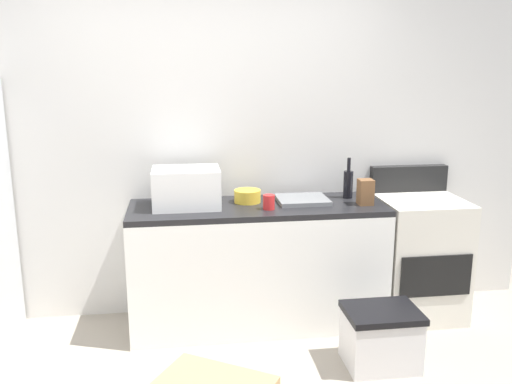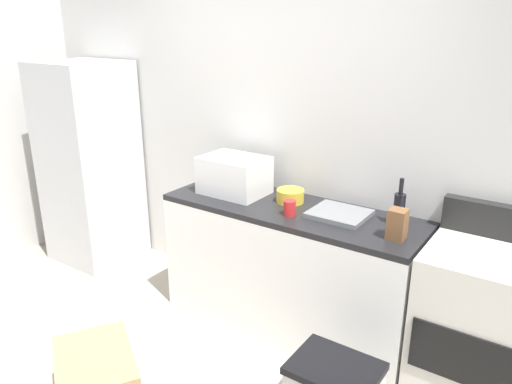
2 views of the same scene
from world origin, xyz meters
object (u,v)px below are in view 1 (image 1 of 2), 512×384
(stove_oven, at_px, (418,255))
(wine_bottle, at_px, (348,183))
(mixing_bowl, at_px, (247,196))
(storage_bin, at_px, (381,337))
(coffee_mug, at_px, (269,202))
(microwave, at_px, (186,188))
(knife_block, at_px, (365,192))

(stove_oven, height_order, wine_bottle, wine_bottle)
(mixing_bowl, height_order, storage_bin, mixing_bowl)
(coffee_mug, xyz_separation_m, mixing_bowl, (-0.12, 0.21, -0.00))
(coffee_mug, distance_m, storage_bin, 1.13)
(wine_bottle, relative_size, coffee_mug, 3.00)
(microwave, xyz_separation_m, storage_bin, (1.18, -0.71, -0.84))
(stove_oven, relative_size, wine_bottle, 3.67)
(storage_bin, bearing_deg, stove_oven, 52.29)
(stove_oven, xyz_separation_m, coffee_mug, (-1.16, -0.13, 0.48))
(microwave, bearing_deg, coffee_mug, -14.78)
(wine_bottle, distance_m, coffee_mug, 0.68)
(microwave, bearing_deg, mixing_bowl, 8.66)
(mixing_bowl, distance_m, storage_bin, 1.31)
(stove_oven, bearing_deg, storage_bin, -127.71)
(wine_bottle, xyz_separation_m, mixing_bowl, (-0.75, -0.03, -0.06))
(wine_bottle, height_order, storage_bin, wine_bottle)
(storage_bin, bearing_deg, knife_block, 83.70)
(knife_block, distance_m, storage_bin, 1.00)
(coffee_mug, bearing_deg, storage_bin, -41.79)
(microwave, relative_size, knife_block, 2.56)
(coffee_mug, bearing_deg, knife_block, 2.73)
(knife_block, height_order, mixing_bowl, knife_block)
(microwave, distance_m, coffee_mug, 0.58)
(knife_block, bearing_deg, microwave, 174.82)
(stove_oven, distance_m, coffee_mug, 1.26)
(microwave, bearing_deg, wine_bottle, 4.50)
(microwave, bearing_deg, stove_oven, -0.63)
(wine_bottle, distance_m, storage_bin, 1.14)
(microwave, distance_m, mixing_bowl, 0.45)
(wine_bottle, xyz_separation_m, coffee_mug, (-0.63, -0.24, -0.06))
(coffee_mug, bearing_deg, mixing_bowl, 119.70)
(storage_bin, bearing_deg, microwave, 149.10)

